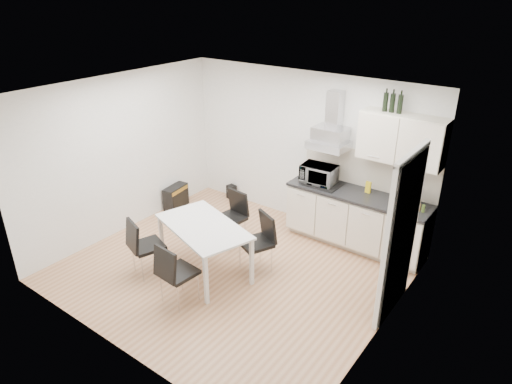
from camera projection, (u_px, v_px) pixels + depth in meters
ground at (231, 269)px, 6.72m from camera, size 4.50×4.50×0.00m
wall_back at (305, 149)px, 7.63m from camera, size 4.50×0.10×2.60m
wall_front at (106, 254)px, 4.71m from camera, size 4.50×0.10×2.60m
wall_left at (122, 155)px, 7.38m from camera, size 0.10×4.00×2.60m
wall_right at (389, 240)px, 4.96m from camera, size 0.10×4.00×2.60m
ceiling at (227, 93)px, 5.63m from camera, size 4.50×4.50×0.00m
doorway at (400, 238)px, 5.49m from camera, size 0.08×1.04×2.10m
kitchenette at (361, 198)px, 7.00m from camera, size 2.22×0.64×2.52m
dining_table at (203, 230)px, 6.41m from camera, size 1.62×1.22×0.75m
chair_far_left at (230, 219)px, 7.20m from camera, size 0.49×0.55×0.88m
chair_far_right at (256, 244)px, 6.53m from camera, size 0.61×0.64×0.88m
chair_near_left at (148, 246)px, 6.46m from camera, size 0.58×0.62×0.88m
chair_near_right at (179, 273)px, 5.87m from camera, size 0.48×0.54×0.88m
guitar_amp at (176, 197)px, 8.48m from camera, size 0.29×0.53×0.43m
floor_speaker at (232, 192)px, 8.88m from camera, size 0.19×0.17×0.27m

